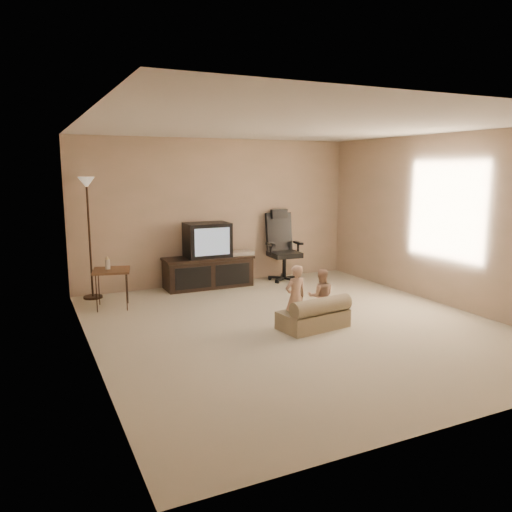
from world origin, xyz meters
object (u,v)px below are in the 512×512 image
at_px(floor_lamp, 88,211).
at_px(toddler_left, 295,297).
at_px(side_table, 111,271).
at_px(child_sofa, 315,315).
at_px(office_chair, 282,255).
at_px(toddler_right, 321,296).
at_px(tv_stand, 208,261).

relative_size(floor_lamp, toddler_left, 2.29).
distance_m(side_table, toddler_left, 2.76).
bearing_deg(child_sofa, office_chair, 62.38).
bearing_deg(office_chair, toddler_left, -111.93).
bearing_deg(side_table, office_chair, 10.31).
distance_m(child_sofa, toddler_left, 0.35).
bearing_deg(toddler_right, side_table, -15.17).
relative_size(side_table, floor_lamp, 0.41).
bearing_deg(side_table, child_sofa, -44.11).
xyz_separation_m(tv_stand, floor_lamp, (-1.89, 0.06, 0.91)).
relative_size(side_table, child_sofa, 0.83).
xyz_separation_m(tv_stand, toddler_left, (0.22, -2.61, -0.05)).
relative_size(tv_stand, child_sofa, 1.68).
xyz_separation_m(side_table, floor_lamp, (-0.19, 0.69, 0.82)).
height_order(tv_stand, child_sofa, tv_stand).
height_order(child_sofa, toddler_left, toddler_left).
bearing_deg(office_chair, child_sofa, -106.77).
bearing_deg(toddler_right, floor_lamp, -21.70).
bearing_deg(tv_stand, floor_lamp, 178.76).
xyz_separation_m(tv_stand, child_sofa, (0.45, -2.71, -0.29)).
relative_size(tv_stand, floor_lamp, 0.82).
distance_m(tv_stand, toddler_left, 2.62).
xyz_separation_m(tv_stand, office_chair, (1.40, -0.06, -0.00)).
height_order(tv_stand, floor_lamp, floor_lamp).
bearing_deg(floor_lamp, office_chair, -2.13).
relative_size(floor_lamp, toddler_right, 2.61).
height_order(toddler_left, toddler_right, toddler_left).
distance_m(tv_stand, toddler_right, 2.62).
xyz_separation_m(side_table, child_sofa, (2.15, -2.08, -0.38)).
xyz_separation_m(tv_stand, side_table, (-1.70, -0.63, 0.09)).
xyz_separation_m(floor_lamp, child_sofa, (2.34, -2.77, -1.20)).
bearing_deg(child_sofa, floor_lamp, 122.32).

